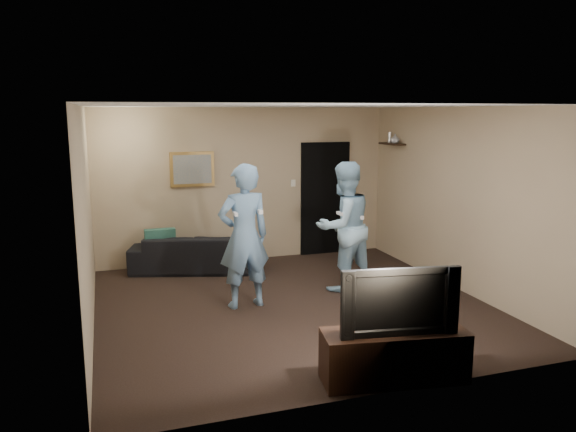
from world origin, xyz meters
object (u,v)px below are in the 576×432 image
object	(u,v)px
wii_player_right	(344,226)
sofa	(196,252)
tv_console	(394,356)
wii_player_left	(244,236)
television	(396,298)

from	to	relation	value
wii_player_right	sofa	bearing A→B (deg)	138.82
sofa	tv_console	world-z (taller)	sofa
tv_console	wii_player_left	xyz separation A→B (m)	(-0.85, 2.47, 0.69)
tv_console	wii_player_right	distance (m)	2.90
sofa	wii_player_right	distance (m)	2.55
wii_player_left	wii_player_right	world-z (taller)	wii_player_left
tv_console	wii_player_left	distance (m)	2.71
tv_console	wii_player_left	world-z (taller)	wii_player_left
sofa	tv_console	bearing A→B (deg)	121.56
wii_player_left	wii_player_right	xyz separation A→B (m)	(1.52, 0.27, -0.02)
wii_player_left	wii_player_right	distance (m)	1.55
television	sofa	bearing A→B (deg)	114.31
tv_console	television	size ratio (longest dim) A/B	1.23
wii_player_left	wii_player_right	size ratio (longest dim) A/B	1.02
television	wii_player_right	size ratio (longest dim) A/B	0.61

